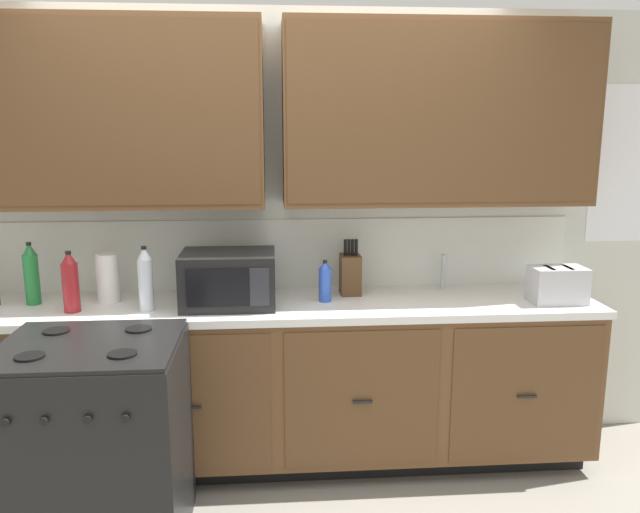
{
  "coord_description": "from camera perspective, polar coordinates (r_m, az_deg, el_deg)",
  "views": [
    {
      "loc": [
        -0.01,
        -2.94,
        1.84
      ],
      "look_at": [
        0.23,
        0.27,
        1.18
      ],
      "focal_mm": 35.49,
      "sensor_mm": 36.0,
      "label": 1
    }
  ],
  "objects": [
    {
      "name": "microwave",
      "position": [
        3.31,
        -8.25,
        -2.01
      ],
      "size": [
        0.48,
        0.37,
        0.28
      ],
      "color": "black",
      "rests_on": "counter_run"
    },
    {
      "name": "bottle_blue",
      "position": [
        3.35,
        0.46,
        -2.25
      ],
      "size": [
        0.07,
        0.07,
        0.22
      ],
      "color": "blue",
      "rests_on": "counter_run"
    },
    {
      "name": "wall_unit",
      "position": [
        3.44,
        -4.15,
        8.77
      ],
      "size": [
        4.59,
        0.4,
        2.47
      ],
      "color": "silver",
      "rests_on": "ground_plane"
    },
    {
      "name": "bottle_clear",
      "position": [
        3.29,
        -15.46,
        -2.0
      ],
      "size": [
        0.07,
        0.07,
        0.33
      ],
      "color": "silver",
      "rests_on": "counter_run"
    },
    {
      "name": "stove_range",
      "position": [
        3.05,
        -19.57,
        -15.72
      ],
      "size": [
        0.76,
        0.68,
        0.95
      ],
      "color": "black",
      "rests_on": "ground_plane"
    },
    {
      "name": "bottle_green",
      "position": [
        3.61,
        -24.58,
        -1.47
      ],
      "size": [
        0.08,
        0.08,
        0.33
      ],
      "color": "#237A38",
      "rests_on": "counter_run"
    },
    {
      "name": "paper_towel_roll",
      "position": [
        3.52,
        -18.59,
        -1.86
      ],
      "size": [
        0.12,
        0.12,
        0.26
      ],
      "primitive_type": "cylinder",
      "color": "white",
      "rests_on": "counter_run"
    },
    {
      "name": "bottle_red",
      "position": [
        3.39,
        -21.58,
        -2.19
      ],
      "size": [
        0.08,
        0.08,
        0.31
      ],
      "color": "maroon",
      "rests_on": "counter_run"
    },
    {
      "name": "toaster",
      "position": [
        3.56,
        20.63,
        -2.4
      ],
      "size": [
        0.28,
        0.18,
        0.19
      ],
      "color": "#B7B7BC",
      "rests_on": "counter_run"
    },
    {
      "name": "ground_plane",
      "position": [
        3.47,
        -3.72,
        -20.4
      ],
      "size": [
        8.48,
        8.48,
        0.0
      ],
      "primitive_type": "plane",
      "color": "gray"
    },
    {
      "name": "counter_run",
      "position": [
        3.51,
        -3.85,
        -11.22
      ],
      "size": [
        3.42,
        0.64,
        0.93
      ],
      "color": "black",
      "rests_on": "ground_plane"
    },
    {
      "name": "sink_faucet",
      "position": [
        3.68,
        11.01,
        -1.37
      ],
      "size": [
        0.02,
        0.02,
        0.2
      ],
      "primitive_type": "cylinder",
      "color": "#B2B5BA",
      "rests_on": "counter_run"
    },
    {
      "name": "knife_block",
      "position": [
        3.5,
        2.75,
        -1.56
      ],
      "size": [
        0.11,
        0.14,
        0.31
      ],
      "color": "#52361E",
      "rests_on": "counter_run"
    }
  ]
}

